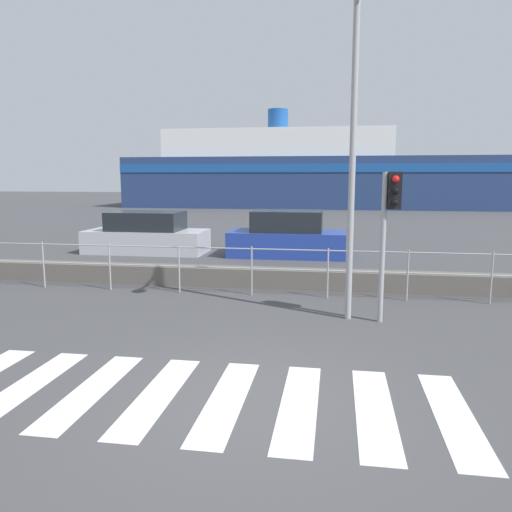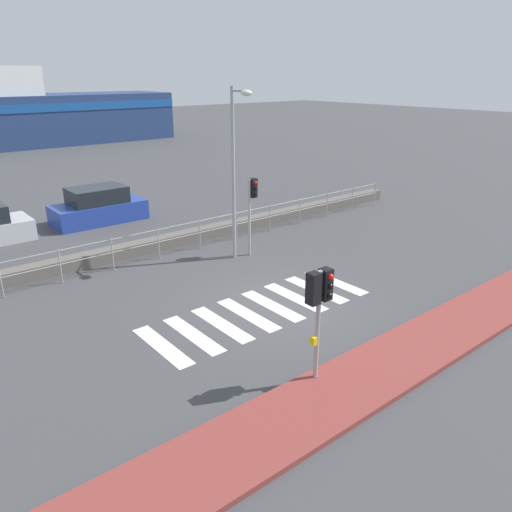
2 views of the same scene
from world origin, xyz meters
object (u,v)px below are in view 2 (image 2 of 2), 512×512
Objects in this scene: traffic_light_far at (252,200)px; parked_car_blue at (98,207)px; traffic_light_near at (319,297)px; streetlamp at (236,157)px.

parked_car_blue is at bearing 108.84° from traffic_light_far.
traffic_light_far is 0.71× the size of parked_car_blue.
streetlamp is at bearing 65.13° from traffic_light_near.
traffic_light_near is 15.06m from parked_car_blue.
traffic_light_far is at bearing 60.83° from traffic_light_near.
traffic_light_near reaches higher than parked_car_blue.
traffic_light_far is at bearing 3.81° from streetlamp.
streetlamp is (-0.70, -0.05, 1.60)m from traffic_light_far.
parked_car_blue is (1.38, 14.93, -1.36)m from traffic_light_near.
parked_car_blue is (-1.93, 7.78, -3.01)m from streetlamp.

